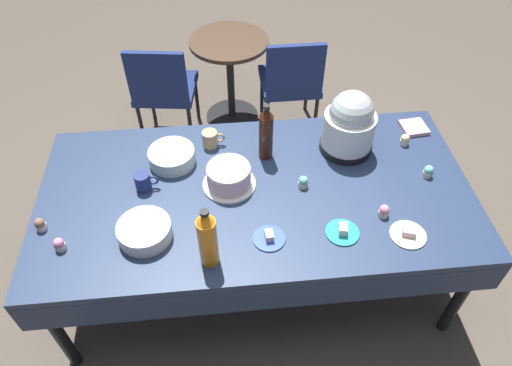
{
  "coord_description": "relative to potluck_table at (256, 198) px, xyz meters",
  "views": [
    {
      "loc": [
        -0.16,
        -1.59,
        2.47
      ],
      "look_at": [
        0.0,
        0.0,
        0.8
      ],
      "focal_mm": 32.44,
      "sensor_mm": 36.0,
      "label": 1
    }
  ],
  "objects": [
    {
      "name": "glass_salad_bowl",
      "position": [
        -0.43,
        0.25,
        0.1
      ],
      "size": [
        0.25,
        0.25,
        0.08
      ],
      "primitive_type": "cylinder",
      "color": "#B2C6BC",
      "rests_on": "potluck_table"
    },
    {
      "name": "ground",
      "position": [
        0.0,
        0.0,
        -0.69
      ],
      "size": [
        9.0,
        9.0,
        0.0
      ],
      "primitive_type": "plane",
      "color": "brown"
    },
    {
      "name": "cupcake_rose",
      "position": [
        0.9,
        0.01,
        0.09
      ],
      "size": [
        0.05,
        0.05,
        0.07
      ],
      "color": "beige",
      "rests_on": "potluck_table"
    },
    {
      "name": "cupcake_berry",
      "position": [
        0.86,
        0.27,
        0.09
      ],
      "size": [
        0.05,
        0.05,
        0.07
      ],
      "color": "beige",
      "rests_on": "potluck_table"
    },
    {
      "name": "frosted_layer_cake",
      "position": [
        -0.13,
        0.05,
        0.12
      ],
      "size": [
        0.27,
        0.27,
        0.12
      ],
      "color": "silver",
      "rests_on": "potluck_table"
    },
    {
      "name": "soda_bottle_cola",
      "position": [
        0.08,
        0.25,
        0.22
      ],
      "size": [
        0.08,
        0.08,
        0.34
      ],
      "color": "#33190F",
      "rests_on": "potluck_table"
    },
    {
      "name": "slow_cooker",
      "position": [
        0.52,
        0.27,
        0.23
      ],
      "size": [
        0.29,
        0.29,
        0.36
      ],
      "color": "black",
      "rests_on": "potluck_table"
    },
    {
      "name": "soda_bottle_orange_juice",
      "position": [
        -0.24,
        -0.41,
        0.22
      ],
      "size": [
        0.08,
        0.08,
        0.34
      ],
      "color": "orange",
      "rests_on": "potluck_table"
    },
    {
      "name": "dessert_plate_teal",
      "position": [
        0.37,
        -0.31,
        0.07
      ],
      "size": [
        0.16,
        0.16,
        0.05
      ],
      "color": "teal",
      "rests_on": "potluck_table"
    },
    {
      "name": "coffee_mug_tan",
      "position": [
        -0.22,
        0.36,
        0.11
      ],
      "size": [
        0.13,
        0.08,
        0.09
      ],
      "color": "tan",
      "rests_on": "potluck_table"
    },
    {
      "name": "cupcake_mint",
      "position": [
        -1.03,
        -0.15,
        0.09
      ],
      "size": [
        0.05,
        0.05,
        0.07
      ],
      "color": "beige",
      "rests_on": "potluck_table"
    },
    {
      "name": "paper_napkin_stack",
      "position": [
        0.96,
        0.39,
        0.07
      ],
      "size": [
        0.15,
        0.15,
        0.02
      ],
      "primitive_type": "cube",
      "rotation": [
        0.0,
        0.0,
        0.1
      ],
      "color": "pink",
      "rests_on": "potluck_table"
    },
    {
      "name": "cupcake_vanilla",
      "position": [
        0.24,
        -0.0,
        0.09
      ],
      "size": [
        0.05,
        0.05,
        0.07
      ],
      "color": "beige",
      "rests_on": "potluck_table"
    },
    {
      "name": "coffee_mug_navy",
      "position": [
        -0.56,
        0.07,
        0.11
      ],
      "size": [
        0.12,
        0.08,
        0.09
      ],
      "color": "navy",
      "rests_on": "potluck_table"
    },
    {
      "name": "cupcake_cocoa",
      "position": [
        -0.92,
        -0.28,
        0.09
      ],
      "size": [
        0.05,
        0.05,
        0.07
      ],
      "color": "beige",
      "rests_on": "potluck_table"
    },
    {
      "name": "dessert_plate_cream",
      "position": [
        0.68,
        -0.36,
        0.07
      ],
      "size": [
        0.17,
        0.17,
        0.04
      ],
      "color": "beige",
      "rests_on": "potluck_table"
    },
    {
      "name": "round_cafe_table",
      "position": [
        -0.05,
        1.57,
        -0.19
      ],
      "size": [
        0.6,
        0.6,
        0.72
      ],
      "color": "#473323",
      "rests_on": "ground"
    },
    {
      "name": "dessert_plate_cobalt",
      "position": [
        0.03,
        -0.32,
        0.07
      ],
      "size": [
        0.15,
        0.15,
        0.04
      ],
      "color": "#2D4CB2",
      "rests_on": "potluck_table"
    },
    {
      "name": "maroon_chair_left",
      "position": [
        -0.56,
        1.35,
        -0.2
      ],
      "size": [
        0.5,
        0.5,
        0.85
      ],
      "color": "navy",
      "rests_on": "ground"
    },
    {
      "name": "cupcake_lemon",
      "position": [
        0.59,
        -0.23,
        0.09
      ],
      "size": [
        0.05,
        0.05,
        0.07
      ],
      "color": "beige",
      "rests_on": "potluck_table"
    },
    {
      "name": "maroon_chair_right",
      "position": [
        0.4,
        1.34,
        -0.2
      ],
      "size": [
        0.44,
        0.44,
        0.85
      ],
      "color": "navy",
      "rests_on": "ground"
    },
    {
      "name": "potluck_table",
      "position": [
        0.0,
        0.0,
        0.0
      ],
      "size": [
        2.2,
        1.1,
        0.75
      ],
      "color": "navy",
      "rests_on": "ground"
    },
    {
      "name": "ceramic_snack_bowl",
      "position": [
        -0.54,
        -0.24,
        0.1
      ],
      "size": [
        0.25,
        0.25,
        0.08
      ],
      "primitive_type": "cylinder",
      "color": "silver",
      "rests_on": "potluck_table"
    }
  ]
}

